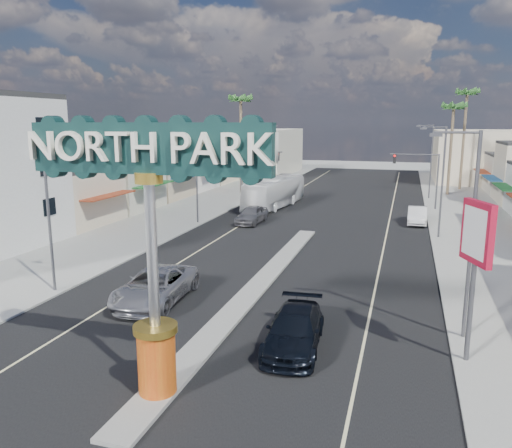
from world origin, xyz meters
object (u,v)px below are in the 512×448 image
Objects in this scene: palm_left_far at (241,104)px; suv_right at (294,330)px; car_parked_right at (417,215)px; bank_pylon_sign at (476,242)px; traffic_signal_left at (256,166)px; streetlight_l_near at (50,203)px; streetlight_l_mid at (198,169)px; streetlight_r_far at (430,158)px; streetlight_l_far at (264,154)px; traffic_signal_right at (420,170)px; palm_right_far at (467,98)px; city_bus at (275,192)px; streetlight_r_near at (468,226)px; streetlight_r_mid at (441,176)px; palm_right_mid at (454,111)px; car_parked_left at (252,215)px; gateway_sign at (151,229)px; suv_left at (155,286)px.

suv_right is (16.71, -42.99, -10.71)m from palm_left_far.
car_parked_right is 28.41m from bank_pylon_sign.
traffic_signal_left is 34.03m from streetlight_l_near.
streetlight_r_far is at bearing 46.52° from streetlight_l_mid.
streetlight_l_far reaches higher than bank_pylon_sign.
streetlight_r_far reaches higher than traffic_signal_left.
traffic_signal_right is 0.43× the size of palm_right_far.
city_bus is at bearing -52.51° from palm_left_far.
streetlight_l_mid is 1.00× the size of streetlight_r_far.
bank_pylon_sign is (-4.51, -54.30, -7.48)m from palm_right_far.
streetlight_r_near is at bearing 69.63° from bank_pylon_sign.
streetlight_r_mid reaches higher than traffic_signal_right.
traffic_signal_right is at bearing 0.00° from traffic_signal_left.
streetlight_r_mid is at bearing -40.48° from palm_left_far.
streetlight_r_mid is at bearing 68.25° from bank_pylon_sign.
bank_pylon_sign reaches higher than city_bus.
palm_right_far is 1.16× the size of city_bus.
traffic_signal_right is 14.07m from streetlight_r_mid.
streetlight_l_mid is 22.00m from streetlight_l_far.
city_bus is at bearing -168.75° from traffic_signal_right.
streetlight_l_mid is 35.44m from palm_right_mid.
car_parked_left is (-9.48, 24.44, 0.05)m from suv_right.
palm_right_mid reaches higher than gateway_sign.
gateway_sign is 43.04m from traffic_signal_right.
streetlight_r_mid is at bearing 69.58° from gateway_sign.
gateway_sign is at bearing -142.45° from streetlight_r_near.
gateway_sign reaches higher than traffic_signal_left.
streetlight_l_far and streetlight_r_mid have the same top height.
streetlight_l_far is at bearing 98.86° from traffic_signal_left.
streetlight_r_near is 27.22m from car_parked_left.
palm_right_mid reaches higher than suv_right.
streetlight_r_mid is (20.87, -22.00, 0.00)m from streetlight_l_far.
suv_left is at bearing 148.46° from bank_pylon_sign.
streetlight_l_mid is 1.00× the size of streetlight_r_near.
palm_left_far is at bearing 106.91° from suv_right.
palm_right_far is 2.95× the size of car_parked_right.
palm_right_mid reaches higher than bank_pylon_sign.
gateway_sign is at bearing -64.66° from suv_left.
streetlight_l_mid reaches higher than traffic_signal_left.
palm_right_far is 2.23× the size of bank_pylon_sign.
streetlight_l_far reaches higher than city_bus.
streetlight_r_far is (20.87, 42.00, 0.00)m from streetlight_l_near.
gateway_sign reaches higher than suv_left.
palm_right_far is 2.89× the size of car_parked_left.
streetlight_l_far is 42.40m from suv_left.
streetlight_l_near is 7.31m from suv_left.
traffic_signal_right is at bearing -107.90° from palm_right_far.
car_parked_right is (22.00, -14.24, -10.71)m from palm_left_far.
suv_right is (3.71, 5.04, -5.14)m from gateway_sign.
bank_pylon_sign reaches higher than suv_right.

